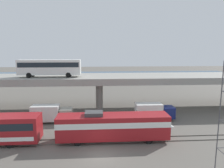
{
  "coord_description": "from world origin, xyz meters",
  "views": [
    {
      "loc": [
        -0.18,
        -23.08,
        12.43
      ],
      "look_at": [
        2.9,
        23.32,
        4.72
      ],
      "focal_mm": 33.47,
      "sensor_mm": 36.0,
      "label": 1
    }
  ],
  "objects_px": {
    "parked_car_0": "(160,76)",
    "parked_car_1": "(122,77)",
    "parked_car_3": "(162,77)",
    "service_truck_west": "(51,113)",
    "train_locomotive": "(119,125)",
    "parked_car_2": "(148,77)",
    "service_truck_east": "(153,111)",
    "transit_bus_on_overpass": "(50,67)"
  },
  "relations": [
    {
      "from": "service_truck_east",
      "to": "parked_car_1",
      "type": "xyz_separation_m",
      "value": [
        -0.5,
        43.71,
        0.34
      ]
    },
    {
      "from": "service_truck_west",
      "to": "transit_bus_on_overpass",
      "type": "bearing_deg",
      "value": 101.5
    },
    {
      "from": "service_truck_west",
      "to": "service_truck_east",
      "type": "distance_m",
      "value": 17.85
    },
    {
      "from": "service_truck_east",
      "to": "parked_car_2",
      "type": "bearing_deg",
      "value": 77.92
    },
    {
      "from": "service_truck_east",
      "to": "parked_car_0",
      "type": "height_order",
      "value": "service_truck_east"
    },
    {
      "from": "transit_bus_on_overpass",
      "to": "service_truck_east",
      "type": "distance_m",
      "value": 21.64
    },
    {
      "from": "parked_car_0",
      "to": "parked_car_2",
      "type": "relative_size",
      "value": 0.92
    },
    {
      "from": "train_locomotive",
      "to": "parked_car_0",
      "type": "xyz_separation_m",
      "value": [
        21.46,
        52.67,
        -0.21
      ]
    },
    {
      "from": "train_locomotive",
      "to": "transit_bus_on_overpass",
      "type": "distance_m",
      "value": 20.24
    },
    {
      "from": "service_truck_east",
      "to": "parked_car_2",
      "type": "distance_m",
      "value": 43.39
    },
    {
      "from": "parked_car_1",
      "to": "service_truck_west",
      "type": "bearing_deg",
      "value": 68.35
    },
    {
      "from": "service_truck_west",
      "to": "parked_car_2",
      "type": "xyz_separation_m",
      "value": [
        26.93,
        42.43,
        0.34
      ]
    },
    {
      "from": "train_locomotive",
      "to": "service_truck_east",
      "type": "xyz_separation_m",
      "value": [
        6.99,
        7.95,
        -0.56
      ]
    },
    {
      "from": "train_locomotive",
      "to": "parked_car_2",
      "type": "height_order",
      "value": "train_locomotive"
    },
    {
      "from": "parked_car_2",
      "to": "parked_car_3",
      "type": "distance_m",
      "value": 5.28
    },
    {
      "from": "train_locomotive",
      "to": "parked_car_1",
      "type": "height_order",
      "value": "train_locomotive"
    },
    {
      "from": "parked_car_0",
      "to": "parked_car_3",
      "type": "bearing_deg",
      "value": 87.24
    },
    {
      "from": "parked_car_2",
      "to": "parked_car_3",
      "type": "xyz_separation_m",
      "value": [
        5.27,
        -0.34,
        -0.0
      ]
    },
    {
      "from": "train_locomotive",
      "to": "service_truck_east",
      "type": "distance_m",
      "value": 10.6
    },
    {
      "from": "service_truck_west",
      "to": "parked_car_2",
      "type": "relative_size",
      "value": 1.54
    },
    {
      "from": "parked_car_2",
      "to": "service_truck_east",
      "type": "bearing_deg",
      "value": -102.08
    },
    {
      "from": "service_truck_east",
      "to": "parked_car_0",
      "type": "relative_size",
      "value": 1.67
    },
    {
      "from": "parked_car_3",
      "to": "service_truck_west",
      "type": "bearing_deg",
      "value": 52.59
    },
    {
      "from": "parked_car_0",
      "to": "parked_car_2",
      "type": "bearing_deg",
      "value": 23.03
    },
    {
      "from": "parked_car_0",
      "to": "parked_car_1",
      "type": "distance_m",
      "value": 15.0
    },
    {
      "from": "service_truck_east",
      "to": "parked_car_1",
      "type": "height_order",
      "value": "service_truck_east"
    },
    {
      "from": "service_truck_west",
      "to": "service_truck_east",
      "type": "bearing_deg",
      "value": 0.0
    },
    {
      "from": "train_locomotive",
      "to": "service_truck_west",
      "type": "xyz_separation_m",
      "value": [
        -10.86,
        7.95,
        -0.56
      ]
    },
    {
      "from": "transit_bus_on_overpass",
      "to": "service_truck_east",
      "type": "height_order",
      "value": "transit_bus_on_overpass"
    },
    {
      "from": "service_truck_west",
      "to": "parked_car_3",
      "type": "relative_size",
      "value": 1.65
    },
    {
      "from": "parked_car_1",
      "to": "parked_car_2",
      "type": "distance_m",
      "value": 9.66
    },
    {
      "from": "parked_car_0",
      "to": "parked_car_2",
      "type": "xyz_separation_m",
      "value": [
        -5.39,
        -2.29,
        0.0
      ]
    },
    {
      "from": "parked_car_0",
      "to": "parked_car_1",
      "type": "bearing_deg",
      "value": 3.84
    },
    {
      "from": "parked_car_1",
      "to": "parked_car_2",
      "type": "relative_size",
      "value": 0.92
    },
    {
      "from": "parked_car_3",
      "to": "parked_car_1",
      "type": "bearing_deg",
      "value": -6.24
    },
    {
      "from": "transit_bus_on_overpass",
      "to": "parked_car_3",
      "type": "distance_m",
      "value": 49.32
    },
    {
      "from": "parked_car_2",
      "to": "parked_car_0",
      "type": "bearing_deg",
      "value": 23.03
    },
    {
      "from": "train_locomotive",
      "to": "parked_car_1",
      "type": "distance_m",
      "value": 52.07
    },
    {
      "from": "transit_bus_on_overpass",
      "to": "parked_car_1",
      "type": "height_order",
      "value": "transit_bus_on_overpass"
    },
    {
      "from": "service_truck_west",
      "to": "service_truck_east",
      "type": "xyz_separation_m",
      "value": [
        17.85,
        0.0,
        0.0
      ]
    },
    {
      "from": "transit_bus_on_overpass",
      "to": "parked_car_0",
      "type": "height_order",
      "value": "transit_bus_on_overpass"
    },
    {
      "from": "parked_car_2",
      "to": "parked_car_3",
      "type": "height_order",
      "value": "same"
    }
  ]
}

